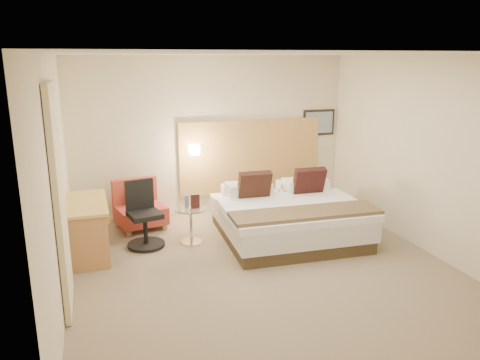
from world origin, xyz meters
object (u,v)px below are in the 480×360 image
object	(u,v)px
side_table	(191,223)
desk_chair	(144,220)
bed	(288,216)
lounge_chair	(139,209)
desk	(88,213)

from	to	relation	value
side_table	desk_chair	distance (m)	0.68
bed	lounge_chair	size ratio (longest dim) A/B	2.52
side_table	desk	size ratio (longest dim) A/B	0.43
desk_chair	side_table	bearing A→B (deg)	-8.38
desk	desk_chair	size ratio (longest dim) A/B	1.29
side_table	desk	world-z (taller)	desk
bed	lounge_chair	bearing A→B (deg)	152.02
lounge_chair	side_table	world-z (taller)	lounge_chair
lounge_chair	desk_chair	size ratio (longest dim) A/B	0.89
bed	desk	world-z (taller)	bed
lounge_chair	side_table	bearing A→B (deg)	-54.17
bed	side_table	distance (m)	1.46
lounge_chair	desk	xyz separation A→B (m)	(-0.77, -0.88, 0.29)
side_table	desk_chair	bearing A→B (deg)	171.62
bed	desk_chair	xyz separation A→B (m)	(-2.12, 0.31, 0.07)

